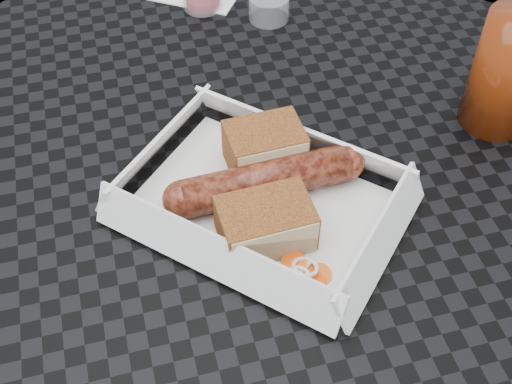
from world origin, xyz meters
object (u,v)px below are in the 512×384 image
patio_table (226,178)px  food_tray (261,205)px  drink_glass (508,72)px  bratwurst (266,180)px

patio_table → food_tray: (0.09, -0.07, 0.08)m
food_tray → drink_glass: size_ratio=1.75×
food_tray → bratwurst: bearing=100.2°
patio_table → bratwurst: bearing=-35.0°
patio_table → bratwurst: 0.14m
drink_glass → patio_table: bearing=-146.9°
food_tray → patio_table: bearing=140.2°
patio_table → food_tray: 0.14m
food_tray → bratwurst: size_ratio=1.43×
patio_table → drink_glass: drink_glass is taller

